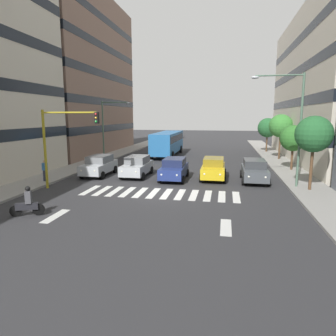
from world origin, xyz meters
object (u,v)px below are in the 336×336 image
at_px(street_lamp_left, 292,118).
at_px(street_tree_2, 281,126).
at_px(traffic_light_gantry, 60,136).
at_px(car_0, 254,170).
at_px(street_tree_0, 314,134).
at_px(street_tree_3, 267,128).
at_px(car_2, 174,169).
at_px(car_3, 137,166).
at_px(bus_behind_traffic, 168,141).
at_px(motorcycle_with_rider, 27,204).
at_px(street_lamp_right, 108,124).
at_px(street_tree_1, 293,138).
at_px(pedestrian_waiting, 45,170).
at_px(car_1, 213,168).
at_px(car_4, 99,165).

xyz_separation_m(street_lamp_left, street_tree_2, (-1.70, -14.36, -0.99)).
bearing_deg(traffic_light_gantry, street_tree_2, -134.70).
distance_m(car_0, street_tree_0, 5.26).
xyz_separation_m(traffic_light_gantry, street_tree_2, (-17.37, -17.55, 0.26)).
bearing_deg(car_0, street_tree_3, -99.64).
bearing_deg(car_2, street_tree_3, -115.41).
height_order(car_3, bus_behind_traffic, bus_behind_traffic).
distance_m(car_2, street_tree_3, 22.70).
bearing_deg(motorcycle_with_rider, car_3, -103.02).
bearing_deg(traffic_light_gantry, street_lamp_right, -82.99).
bearing_deg(street_tree_2, street_tree_3, -86.28).
distance_m(car_2, street_tree_0, 10.40).
bearing_deg(motorcycle_with_rider, street_tree_1, -134.79).
bearing_deg(street_tree_2, car_0, 72.83).
bearing_deg(street_tree_0, car_2, -13.16).
bearing_deg(pedestrian_waiting, motorcycle_with_rider, 116.41).
height_order(car_1, car_4, same).
bearing_deg(street_tree_3, street_lamp_left, 86.80).
xyz_separation_m(car_3, traffic_light_gantry, (3.90, 5.31, 2.80)).
xyz_separation_m(street_lamp_right, street_tree_2, (-18.95, -4.74, -0.28)).
distance_m(street_tree_0, pedestrian_waiting, 19.40).
bearing_deg(street_tree_0, bus_behind_traffic, -52.45).
relative_size(car_4, motorcycle_with_rider, 2.76).
xyz_separation_m(car_1, car_2, (3.10, 0.80, 0.00)).
bearing_deg(car_0, traffic_light_gantry, 20.34).
height_order(motorcycle_with_rider, street_tree_3, street_tree_3).
xyz_separation_m(street_lamp_left, street_tree_3, (-1.22, -21.79, -1.47)).
bearing_deg(street_tree_1, street_tree_3, -88.35).
height_order(bus_behind_traffic, street_tree_0, street_tree_0).
xyz_separation_m(car_4, street_lamp_right, (2.15, -7.70, 3.35)).
distance_m(traffic_light_gantry, street_tree_2, 24.70).
relative_size(car_0, car_4, 1.00).
xyz_separation_m(bus_behind_traffic, pedestrian_waiting, (6.15, 17.77, -0.86)).
distance_m(motorcycle_with_rider, street_tree_2, 28.47).
distance_m(bus_behind_traffic, street_tree_3, 14.28).
height_order(street_tree_0, street_tree_2, street_tree_2).
distance_m(street_tree_1, pedestrian_waiting, 21.57).
bearing_deg(car_4, street_tree_3, -129.39).
xyz_separation_m(traffic_light_gantry, street_lamp_right, (1.58, -12.81, 0.55)).
relative_size(street_lamp_left, pedestrian_waiting, 4.78).
bearing_deg(traffic_light_gantry, motorcycle_with_rider, 103.14).
xyz_separation_m(car_2, pedestrian_waiting, (9.46, 3.12, 0.11)).
bearing_deg(street_tree_0, street_lamp_left, -34.60).
bearing_deg(car_3, bus_behind_traffic, -90.00).
bearing_deg(bus_behind_traffic, car_3, 90.00).
bearing_deg(street_tree_0, traffic_light_gantry, 7.88).
bearing_deg(motorcycle_with_rider, car_1, -128.79).
bearing_deg(traffic_light_gantry, car_2, -147.40).
relative_size(traffic_light_gantry, street_tree_1, 1.34).
distance_m(car_2, street_lamp_left, 9.48).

